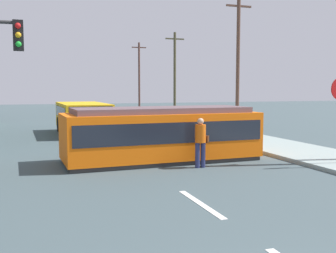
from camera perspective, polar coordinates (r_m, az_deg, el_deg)
The scene contains 10 objects.
ground_plane at distance 13.14m, azimuth -2.46°, elevation -6.25°, with size 120.00×120.00×0.00m, color #3E4E52.
lane_stripe_2 at distance 9.49m, azimuth 4.62°, elevation -10.81°, with size 0.16×2.40×0.01m, color silver.
lane_stripe_3 at distance 20.46m, azimuth -8.60°, elevation -2.11°, with size 0.16×2.40×0.01m, color silver.
lane_stripe_4 at distance 26.34m, azimuth -10.99°, elevation -0.49°, with size 0.16×2.40×0.01m, color silver.
streetcar_tram at distance 14.77m, azimuth -0.91°, elevation -0.96°, with size 7.14×2.76×1.97m.
city_bus at distance 24.08m, azimuth -11.96°, elevation 1.43°, with size 2.66×5.94×1.81m.
pedestrian_crossing at distance 13.53m, azimuth 4.62°, elevation -1.87°, with size 0.50×0.36×1.67m.
utility_pole_mid at distance 27.39m, azimuth 9.84°, elevation 9.15°, with size 1.80×0.24×8.62m.
utility_pole_far at distance 37.71m, azimuth 0.96°, elevation 7.54°, with size 1.80×0.24×7.81m.
utility_pole_distant at distance 50.01m, azimuth -4.09°, elevation 7.25°, with size 1.80×0.24×8.26m.
Camera 1 is at (-3.69, -2.33, 2.64)m, focal length 43.18 mm.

